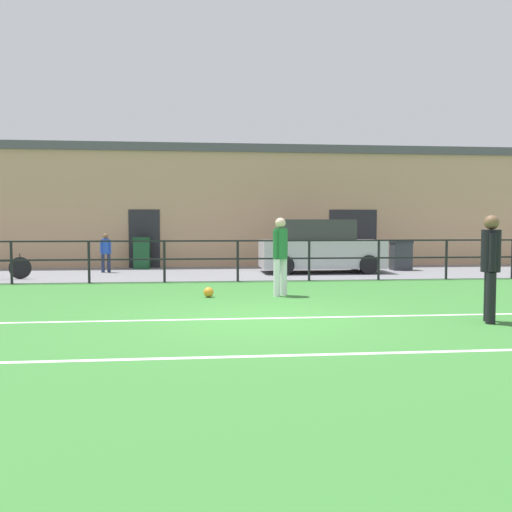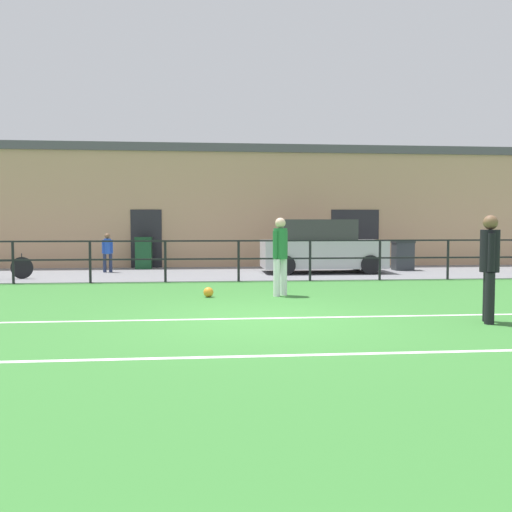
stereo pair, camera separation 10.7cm
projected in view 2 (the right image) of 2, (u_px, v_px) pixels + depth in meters
ground at (262, 320)px, 9.42m from camera, size 60.00×44.00×0.04m
field_line_touchline at (262, 318)px, 9.42m from camera, size 36.00×0.11×0.00m
field_line_hash at (285, 355)px, 6.77m from camera, size 36.00×0.11×0.00m
pavement_strip at (234, 273)px, 17.86m from camera, size 48.00×5.00×0.02m
perimeter_fence at (239, 255)px, 15.33m from camera, size 36.07×0.07×1.15m
clubhouse_facade at (228, 207)px, 21.41m from camera, size 28.00×2.56×4.49m
player_goalkeeper at (490, 262)px, 8.95m from camera, size 0.30×0.45×1.74m
player_striker at (280, 252)px, 12.31m from camera, size 0.37×0.37×1.73m
soccer_ball_match at (208, 292)px, 12.13m from camera, size 0.22×0.22×0.22m
spectator_child at (107, 250)px, 18.05m from camera, size 0.34×0.22×1.26m
parked_car_red at (321, 248)px, 17.99m from camera, size 3.91×1.79×1.71m
trash_bin_0 at (403, 255)px, 18.89m from camera, size 0.67×0.57×1.01m
trash_bin_1 at (144, 253)px, 19.50m from camera, size 0.58×0.49×1.11m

